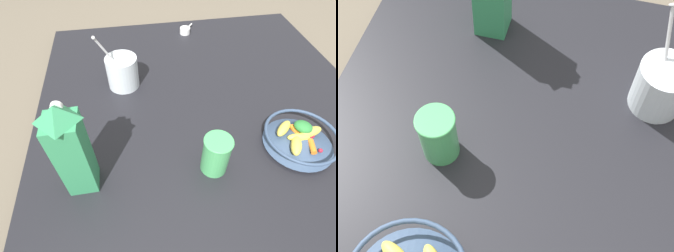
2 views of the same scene
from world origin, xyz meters
TOP-DOWN VIEW (x-y plane):
  - ground_plane at (0.00, 0.00)m, footprint 6.00×6.00m
  - countertop at (0.00, 0.00)m, footprint 1.19×1.19m
  - yogurt_tub at (0.28, -0.12)m, footprint 0.14×0.12m
  - drinking_cup at (0.05, 0.30)m, footprint 0.08×0.08m

SIDE VIEW (x-z plane):
  - ground_plane at x=0.00m, z-range 0.00..0.00m
  - countertop at x=0.00m, z-range 0.00..0.03m
  - drinking_cup at x=0.05m, z-range 0.03..0.16m
  - yogurt_tub at x=0.28m, z-range -0.02..0.21m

